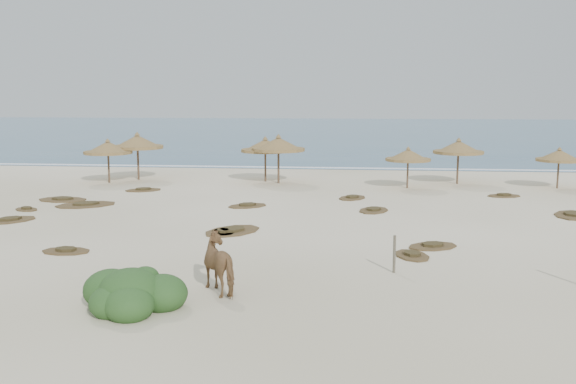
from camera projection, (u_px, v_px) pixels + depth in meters
name	position (u px, v px, depth m)	size (l,w,h in m)	color
ground	(258.00, 248.00, 23.67)	(160.00, 160.00, 0.00)	white
ocean	(332.00, 131.00, 97.40)	(200.00, 100.00, 0.01)	#2A5A7F
foam_line	(309.00, 168.00, 49.23)	(70.00, 0.60, 0.01)	white
palapa_0	(137.00, 143.00, 42.07)	(4.01, 4.01, 3.17)	brown
palapa_1	(108.00, 148.00, 40.61)	(3.84, 3.84, 2.84)	brown
palapa_2	(278.00, 145.00, 40.44)	(4.38, 4.38, 3.13)	brown
palapa_3	(265.00, 146.00, 41.24)	(3.38, 3.38, 2.94)	brown
palapa_4	(408.00, 156.00, 38.33)	(3.12, 3.12, 2.53)	brown
palapa_5	(458.00, 148.00, 40.14)	(3.99, 3.99, 2.93)	brown
palapa_6	(559.00, 156.00, 38.22)	(3.21, 3.21, 2.51)	brown
horse	(223.00, 263.00, 18.31)	(0.89, 1.96, 1.66)	#9C7547
fence_post_near	(394.00, 254.00, 20.28)	(0.09, 0.09, 1.21)	#625B4A
bush	(132.00, 294.00, 16.86)	(2.86, 2.51, 1.28)	#2F5323
scrub_0	(10.00, 220.00, 28.64)	(2.63, 2.73, 0.16)	brown
scrub_1	(86.00, 204.00, 32.62)	(3.60, 3.26, 0.16)	brown
scrub_2	(223.00, 232.00, 26.12)	(1.36, 1.69, 0.16)	brown
scrub_3	(374.00, 210.00, 31.07)	(1.90, 2.36, 0.16)	brown
scrub_4	(433.00, 246.00, 23.75)	(2.34, 2.07, 0.16)	brown
scrub_5	(574.00, 215.00, 29.80)	(2.50, 3.06, 0.16)	brown
scrub_6	(143.00, 190.00, 37.62)	(2.49, 2.18, 0.16)	brown
scrub_7	(352.00, 198.00, 34.79)	(1.99, 2.33, 0.16)	brown
scrub_8	(26.00, 209.00, 31.32)	(1.64, 1.53, 0.16)	brown
scrub_9	(232.00, 230.00, 26.41)	(2.95, 3.24, 0.16)	brown
scrub_10	(504.00, 196.00, 35.48)	(2.12, 1.66, 0.16)	brown
scrub_11	(66.00, 251.00, 23.01)	(1.83, 1.25, 0.16)	brown
scrub_12	(412.00, 255.00, 22.39)	(1.53, 1.95, 0.16)	brown
scrub_13	(247.00, 205.00, 32.33)	(2.45, 2.30, 0.16)	brown
scrub_14	(63.00, 199.00, 34.20)	(2.85, 2.02, 0.16)	brown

